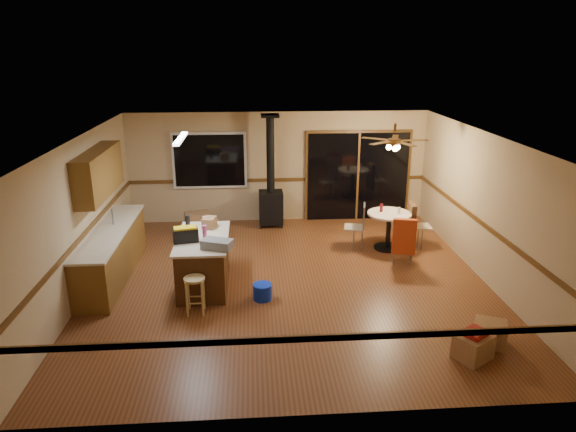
{
  "coord_description": "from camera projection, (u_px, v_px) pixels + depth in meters",
  "views": [
    {
      "loc": [
        -0.62,
        -8.34,
        4.04
      ],
      "look_at": [
        0.0,
        0.3,
        1.15
      ],
      "focal_mm": 32.0,
      "sensor_mm": 36.0,
      "label": 1
    }
  ],
  "objects": [
    {
      "name": "wall_front",
      "position": [
        313.0,
        315.0,
        5.49
      ],
      "size": [
        7.0,
        0.0,
        7.0
      ],
      "primitive_type": "plane",
      "rotation": [
        -1.57,
        0.0,
        0.0
      ],
      "color": "tan",
      "rests_on": "ground"
    },
    {
      "name": "kitchen_island",
      "position": [
        204.0,
        261.0,
        8.96
      ],
      "size": [
        0.88,
        1.68,
        0.9
      ],
      "color": "#452711",
      "rests_on": "ground"
    },
    {
      "name": "wall_left",
      "position": [
        80.0,
        218.0,
        8.56
      ],
      "size": [
        0.0,
        7.0,
        7.0
      ],
      "primitive_type": "plane",
      "rotation": [
        1.57,
        0.0,
        1.57
      ],
      "color": "tan",
      "rests_on": "ground"
    },
    {
      "name": "ceiling_fan",
      "position": [
        394.0,
        143.0,
        10.03
      ],
      "size": [
        0.24,
        0.24,
        0.55
      ],
      "color": "brown",
      "rests_on": "ceiling"
    },
    {
      "name": "box_under_window",
      "position": [
        198.0,
        222.0,
        11.62
      ],
      "size": [
        0.65,
        0.57,
        0.45
      ],
      "primitive_type": "cube",
      "rotation": [
        0.0,
        0.0,
        0.24
      ],
      "color": "olive",
      "rests_on": "floor"
    },
    {
      "name": "dining_table",
      "position": [
        389.0,
        224.0,
        10.57
      ],
      "size": [
        0.9,
        0.9,
        0.78
      ],
      "color": "black",
      "rests_on": "ground"
    },
    {
      "name": "toolbox_black",
      "position": [
        185.0,
        235.0,
        8.6
      ],
      "size": [
        0.45,
        0.3,
        0.23
      ],
      "primitive_type": "cube",
      "rotation": [
        0.0,
        0.0,
        0.22
      ],
      "color": "black",
      "rests_on": "kitchen_island"
    },
    {
      "name": "blue_bucket",
      "position": [
        262.0,
        292.0,
        8.55
      ],
      "size": [
        0.36,
        0.36,
        0.27
      ],
      "primitive_type": "cylinder",
      "rotation": [
        0.0,
        0.0,
        -0.12
      ],
      "color": "#0D2BBF",
      "rests_on": "floor"
    },
    {
      "name": "toolbox_grey",
      "position": [
        217.0,
        244.0,
        8.31
      ],
      "size": [
        0.56,
        0.43,
        0.15
      ],
      "primitive_type": "cube",
      "rotation": [
        0.0,
        0.0,
        -0.37
      ],
      "color": "slate",
      "rests_on": "kitchen_island"
    },
    {
      "name": "chair_rail",
      "position": [
        289.0,
        230.0,
        8.89
      ],
      "size": [
        7.0,
        7.0,
        0.08
      ],
      "primitive_type": null,
      "color": "#533314",
      "rests_on": "ground"
    },
    {
      "name": "box_on_island",
      "position": [
        209.0,
        223.0,
        9.26
      ],
      "size": [
        0.27,
        0.32,
        0.19
      ],
      "primitive_type": "cube",
      "rotation": [
        0.0,
        0.0,
        -0.22
      ],
      "color": "olive",
      "rests_on": "kitchen_island"
    },
    {
      "name": "upper_cabinets",
      "position": [
        99.0,
        173.0,
        9.04
      ],
      "size": [
        0.35,
        2.0,
        0.8
      ],
      "primitive_type": "cube",
      "color": "brown",
      "rests_on": "ground"
    },
    {
      "name": "sliding_door",
      "position": [
        358.0,
        177.0,
        12.27
      ],
      "size": [
        2.52,
        0.1,
        2.1
      ],
      "primitive_type": "cube",
      "color": "black",
      "rests_on": "ground"
    },
    {
      "name": "wall_back",
      "position": [
        278.0,
        167.0,
        12.11
      ],
      "size": [
        7.0,
        0.0,
        7.0
      ],
      "primitive_type": "plane",
      "rotation": [
        1.57,
        0.0,
        0.0
      ],
      "color": "tan",
      "rests_on": "ground"
    },
    {
      "name": "window",
      "position": [
        210.0,
        160.0,
        11.89
      ],
      "size": [
        1.72,
        0.1,
        1.32
      ],
      "primitive_type": "cube",
      "color": "black",
      "rests_on": "ground"
    },
    {
      "name": "glass_red",
      "position": [
        381.0,
        208.0,
        10.54
      ],
      "size": [
        0.08,
        0.08,
        0.17
      ],
      "primitive_type": "cylinder",
      "rotation": [
        0.0,
        0.0,
        0.39
      ],
      "color": "#590C14",
      "rests_on": "dining_table"
    },
    {
      "name": "bottle_dark",
      "position": [
        188.0,
        223.0,
        9.13
      ],
      "size": [
        0.08,
        0.08,
        0.27
      ],
      "primitive_type": "cylinder",
      "rotation": [
        0.0,
        0.0,
        0.06
      ],
      "color": "black",
      "rests_on": "kitchen_island"
    },
    {
      "name": "box_corner_a",
      "position": [
        473.0,
        347.0,
        6.92
      ],
      "size": [
        0.59,
        0.57,
        0.35
      ],
      "primitive_type": "cube",
      "rotation": [
        0.0,
        0.0,
        0.56
      ],
      "color": "olive",
      "rests_on": "floor"
    },
    {
      "name": "glass_cream",
      "position": [
        399.0,
        210.0,
        10.43
      ],
      "size": [
        0.07,
        0.07,
        0.13
      ],
      "primitive_type": "cylinder",
      "rotation": [
        0.0,
        0.0,
        0.41
      ],
      "color": "beige",
      "rests_on": "dining_table"
    },
    {
      "name": "countertop",
      "position": [
        109.0,
        231.0,
        9.19
      ],
      "size": [
        0.64,
        3.04,
        0.04
      ],
      "primitive_type": "cube",
      "color": "beige",
      "rests_on": "lower_cabinets"
    },
    {
      "name": "chair_near",
      "position": [
        404.0,
        236.0,
        9.72
      ],
      "size": [
        0.51,
        0.54,
        0.7
      ],
      "color": "tan",
      "rests_on": "ground"
    },
    {
      "name": "box_corner_b",
      "position": [
        490.0,
        333.0,
        7.24
      ],
      "size": [
        0.54,
        0.5,
        0.34
      ],
      "primitive_type": "cube",
      "rotation": [
        0.0,
        0.0,
        -0.41
      ],
      "color": "olive",
      "rests_on": "floor"
    },
    {
      "name": "floor",
      "position": [
        289.0,
        282.0,
        9.21
      ],
      "size": [
        7.0,
        7.0,
        0.0
      ],
      "primitive_type": "plane",
      "color": "brown",
      "rests_on": "ground"
    },
    {
      "name": "wood_stove",
      "position": [
        271.0,
        196.0,
        11.85
      ],
      "size": [
        0.55,
        0.5,
        2.52
      ],
      "color": "black",
      "rests_on": "ground"
    },
    {
      "name": "ceiling",
      "position": [
        289.0,
        138.0,
        8.39
      ],
      "size": [
        7.0,
        7.0,
        0.0
      ],
      "primitive_type": "plane",
      "rotation": [
        3.14,
        0.0,
        0.0
      ],
      "color": "silver",
      "rests_on": "ground"
    },
    {
      "name": "chair_right",
      "position": [
        413.0,
        220.0,
        10.64
      ],
      "size": [
        0.5,
        0.46,
        0.7
      ],
      "color": "tan",
      "rests_on": "ground"
    },
    {
      "name": "wall_right",
      "position": [
        487.0,
        209.0,
        9.04
      ],
      "size": [
        0.0,
        7.0,
        7.0
      ],
      "primitive_type": "plane",
      "rotation": [
        1.57,
        0.0,
        -1.57
      ],
      "color": "tan",
      "rests_on": "ground"
    },
    {
      "name": "box_small_red",
      "position": [
        475.0,
        333.0,
        6.85
      ],
      "size": [
        0.37,
        0.36,
        0.08
      ],
      "primitive_type": "cube",
      "rotation": [
        0.0,
        0.0,
        0.56
      ],
      "color": "maroon",
      "rests_on": "box_corner_a"
    },
    {
      "name": "chair_left",
      "position": [
        360.0,
        221.0,
        10.58
      ],
      "size": [
        0.48,
        0.48,
        0.51
      ],
      "color": "tan",
      "rests_on": "ground"
    },
    {
      "name": "toolbox_yellow_lid",
      "position": [
        185.0,
        228.0,
        8.56
      ],
      "size": [
        0.4,
        0.27,
        0.03
      ],
      "primitive_type": "cube",
      "rotation": [
        0.0,
        0.0,
        0.22
      ],
      "color": "gold",
      "rests_on": "toolbox_black"
    },
    {
      "name": "lower_cabinets",
      "position": [
        112.0,
        254.0,
        9.33
      ],
      "size": [
        0.6,
        3.0,
        0.86
      ],
      "primitive_type": "cube",
      "color": "brown",
      "rests_on": "ground"
    },
    {
      "name": "fluorescent_strip",
      "position": [
        181.0,
        138.0,
        8.56
      ],
      "size": [
        0.1,
        1.2,
        0.04
      ],
      "primitive_type": "cube",
      "color": "white",
      "rests_on": "ceiling"
    },
    {
      "name": "bar_stool",
      "position": [
        195.0,
        295.0,
        8.06
      ],
      "size": [
        0.39,
        0.39,
        0.61
      ],
      "primitive_type": "cylinder",
      "rotation": [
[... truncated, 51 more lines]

